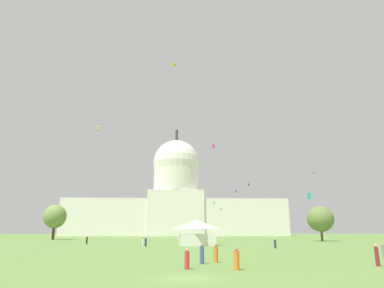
{
  "coord_description": "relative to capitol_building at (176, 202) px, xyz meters",
  "views": [
    {
      "loc": [
        -0.69,
        -22.38,
        2.85
      ],
      "look_at": [
        4.12,
        80.84,
        29.59
      ],
      "focal_mm": 31.58,
      "sensor_mm": 36.0,
      "label": 1
    }
  ],
  "objects": [
    {
      "name": "ground_plane",
      "position": [
        0.86,
        -194.55,
        -20.64
      ],
      "size": [
        800.0,
        800.0,
        0.0
      ],
      "primitive_type": "plane",
      "color": "olive"
    },
    {
      "name": "capitol_building",
      "position": [
        0.0,
        0.0,
        0.0
      ],
      "size": [
        136.65,
        29.94,
        68.58
      ],
      "color": "silver",
      "rests_on": "ground_plane"
    },
    {
      "name": "event_tent",
      "position": [
        4.5,
        -144.61,
        -18.03
      ],
      "size": [
        7.95,
        7.34,
        5.15
      ],
      "rotation": [
        0.0,
        0.0,
        0.11
      ],
      "color": "white",
      "rests_on": "ground_plane"
    },
    {
      "name": "tree_east_far",
      "position": [
        43.23,
        -115.88,
        -14.25
      ],
      "size": [
        10.81,
        10.78,
        10.16
      ],
      "color": "brown",
      "rests_on": "ground_plane"
    },
    {
      "name": "tree_west_near",
      "position": [
        -41.58,
        -95.96,
        -12.89
      ],
      "size": [
        10.69,
        10.56,
        11.8
      ],
      "color": "#42301E",
      "rests_on": "ground_plane"
    },
    {
      "name": "person_black_deep_crowd",
      "position": [
        -20.25,
        -135.29,
        -19.81
      ],
      "size": [
        0.36,
        0.36,
        1.78
      ],
      "rotation": [
        0.0,
        0.0,
        1.61
      ],
      "color": "black",
      "rests_on": "ground_plane"
    },
    {
      "name": "person_orange_lawn_far_right",
      "position": [
        4.82,
        -190.04,
        -19.9
      ],
      "size": [
        0.6,
        0.6,
        1.63
      ],
      "rotation": [
        0.0,
        0.0,
        3.95
      ],
      "color": "orange",
      "rests_on": "ground_plane"
    },
    {
      "name": "person_navy_near_tree_west",
      "position": [
        -5.7,
        -148.02,
        -19.87
      ],
      "size": [
        0.57,
        0.57,
        1.7
      ],
      "rotation": [
        0.0,
        0.0,
        2.55
      ],
      "color": "navy",
      "rests_on": "ground_plane"
    },
    {
      "name": "person_orange_mid_right",
      "position": [
        3.97,
        -183.67,
        -19.89
      ],
      "size": [
        0.59,
        0.59,
        1.65
      ],
      "rotation": [
        0.0,
        0.0,
        5.35
      ],
      "color": "orange",
      "rests_on": "ground_plane"
    },
    {
      "name": "person_navy_edge_west",
      "position": [
        17.37,
        -156.92,
        -19.9
      ],
      "size": [
        0.48,
        0.48,
        1.62
      ],
      "rotation": [
        0.0,
        0.0,
        1.08
      ],
      "color": "navy",
      "rests_on": "ground_plane"
    },
    {
      "name": "person_maroon_edge_east",
      "position": [
        17.16,
        -187.8,
        -19.79
      ],
      "size": [
        0.46,
        0.46,
        1.8
      ],
      "rotation": [
        0.0,
        0.0,
        5.52
      ],
      "color": "maroon",
      "rests_on": "ground_plane"
    },
    {
      "name": "person_orange_back_center",
      "position": [
        2.71,
        -136.39,
        -19.85
      ],
      "size": [
        0.45,
        0.45,
        1.69
      ],
      "rotation": [
        0.0,
        0.0,
        0.53
      ],
      "color": "orange",
      "rests_on": "ground_plane"
    },
    {
      "name": "person_white_front_left",
      "position": [
        -6.6,
        -144.11,
        -19.86
      ],
      "size": [
        0.35,
        0.35,
        1.66
      ],
      "rotation": [
        0.0,
        0.0,
        0.06
      ],
      "color": "silver",
      "rests_on": "ground_plane"
    },
    {
      "name": "person_red_front_center",
      "position": [
        1.06,
        -189.47,
        -19.92
      ],
      "size": [
        0.37,
        0.37,
        1.57
      ],
      "rotation": [
        0.0,
        0.0,
        1.57
      ],
      "color": "red",
      "rests_on": "ground_plane"
    },
    {
      "name": "person_denim_lawn_far_left",
      "position": [
        2.54,
        -185.17,
        -19.85
      ],
      "size": [
        0.51,
        0.51,
        1.72
      ],
      "rotation": [
        0.0,
        0.0,
        1.97
      ],
      "color": "#3D5684",
      "rests_on": "ground_plane"
    },
    {
      "name": "person_grey_back_left",
      "position": [
        23.07,
        -179.01,
        -19.96
      ],
      "size": [
        0.45,
        0.45,
        1.48
      ],
      "rotation": [
        0.0,
        0.0,
        1.18
      ],
      "color": "gray",
      "rests_on": "ground_plane"
    },
    {
      "name": "kite_violet_mid",
      "position": [
        33.68,
        -28.85,
        3.89
      ],
      "size": [
        1.04,
        0.36,
        1.32
      ],
      "rotation": [
        0.0,
        0.0,
        5.63
      ],
      "color": "purple"
    },
    {
      "name": "kite_yellow_high",
      "position": [
        -24.44,
        -104.32,
        22.84
      ],
      "size": [
        1.32,
        0.79,
        2.07
      ],
      "rotation": [
        0.0,
        0.0,
        3.38
      ],
      "color": "yellow"
    },
    {
      "name": "kite_red_high",
      "position": [
        -0.14,
        -54.63,
        32.7
      ],
      "size": [
        1.78,
        1.3,
        4.0
      ],
      "rotation": [
        0.0,
        0.0,
        5.81
      ],
      "color": "red"
    },
    {
      "name": "kite_turquoise_low",
      "position": [
        18.8,
        -50.41,
        -4.54
      ],
      "size": [
        0.99,
        0.94,
        3.01
      ],
      "rotation": [
        0.0,
        0.0,
        1.41
      ],
      "color": "teal"
    },
    {
      "name": "kite_black_mid",
      "position": [
        37.3,
        -46.07,
        5.27
      ],
      "size": [
        0.7,
        0.94,
        1.26
      ],
      "rotation": [
        0.0,
        0.0,
        4.31
      ],
      "color": "black"
    },
    {
      "name": "kite_magenta_mid",
      "position": [
        13.57,
        -97.87,
        12.43
      ],
      "size": [
        0.99,
        1.06,
        3.3
      ],
      "rotation": [
        0.0,
        0.0,
        6.22
      ],
      "color": "#D1339E"
    },
    {
      "name": "kite_orange_high",
      "position": [
        -29.8,
        -101.57,
        36.41
      ],
      "size": [
        1.03,
        0.76,
        3.08
      ],
      "rotation": [
        0.0,
        0.0,
        3.14
      ],
      "color": "orange"
    },
    {
      "name": "kite_lime_high",
      "position": [
        -38.21,
        -58.15,
        30.79
      ],
      "size": [
        1.1,
        1.19,
        3.38
      ],
      "rotation": [
        0.0,
        0.0,
        6.26
      ],
      "color": "#8CD133"
    },
    {
      "name": "kite_pink_low",
      "position": [
        21.77,
        -164.34,
        -8.96
      ],
      "size": [
        1.39,
        1.11,
        0.25
      ],
      "rotation": [
        0.0,
        0.0,
        3.63
      ],
      "color": "pink"
    },
    {
      "name": "kite_blue_low",
      "position": [
        24.53,
        -32.43,
        -6.3
      ],
      "size": [
        0.93,
        0.91,
        0.86
      ],
      "rotation": [
        0.0,
        0.0,
        2.08
      ],
      "color": "blue"
    },
    {
      "name": "kite_gold_high",
      "position": [
        -1.27,
        -108.49,
        39.16
      ],
      "size": [
        1.33,
        1.33,
        1.1
      ],
      "rotation": [
        0.0,
        0.0,
        5.46
      ],
      "color": "gold"
    },
    {
      "name": "kite_cyan_low",
      "position": [
        27.59,
        -148.05,
        -10.74
      ],
      "size": [
        0.77,
        0.66,
        1.3
      ],
      "rotation": [
        0.0,
        0.0,
        5.18
      ],
      "color": "#33BCDB"
    },
    {
      "name": "kite_white_low",
      "position": [
        -7.76,
        -139.57,
        -5.04
      ],
      "size": [
        1.43,
        0.87,
        0.23
      ],
      "rotation": [
        0.0,
        0.0,
        6.2
      ],
      "color": "white"
    }
  ]
}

